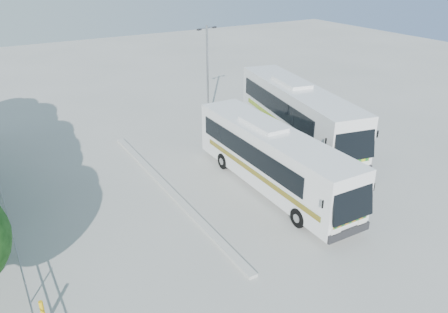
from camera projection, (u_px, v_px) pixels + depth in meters
ground at (225, 196)px, 22.68m from camera, size 100.00×100.00×0.00m
kerb_divider at (169, 190)px, 23.14m from camera, size 0.40×16.00×0.15m
railing at (3, 200)px, 20.86m from camera, size 0.06×22.00×1.00m
coach_main at (272, 157)px, 22.82m from camera, size 2.61×11.71×3.24m
coach_adjacent at (298, 112)px, 28.83m from camera, size 5.12×13.27×3.61m
lamppost at (207, 71)px, 30.81m from camera, size 1.71×0.60×7.09m
bollard at (43, 313)px, 14.62m from camera, size 0.17×0.17×1.01m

